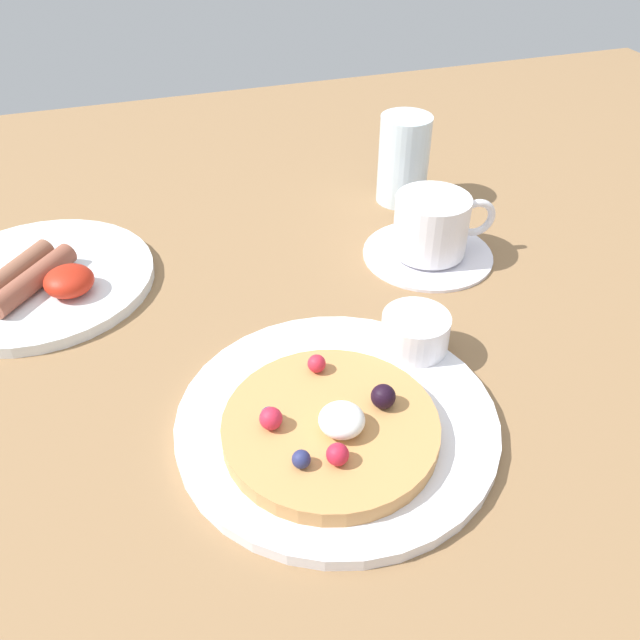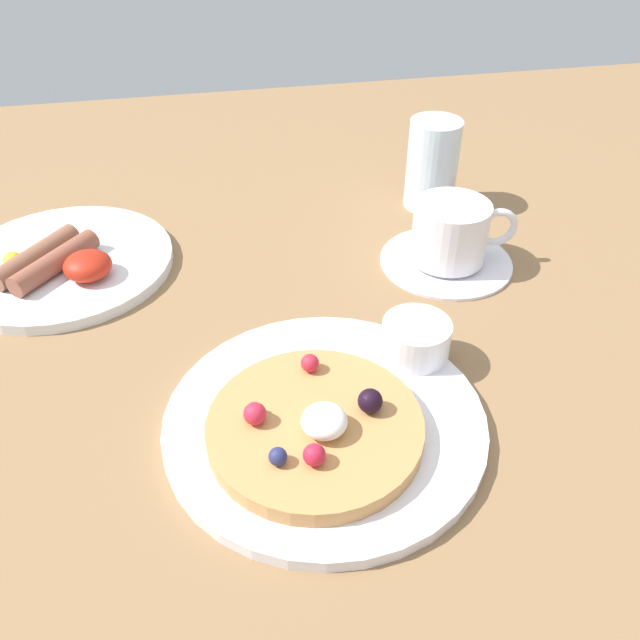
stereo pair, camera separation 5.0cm
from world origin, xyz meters
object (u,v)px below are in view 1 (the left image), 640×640
object	(u,v)px
pancake_plate	(337,420)
water_glass	(404,160)
breakfast_plate	(40,280)
coffee_cup	(433,224)
syrup_ramekin	(414,330)
coffee_saucer	(428,253)

from	to	relation	value
pancake_plate	water_glass	xyz separation A→B (cm)	(19.80, 33.22, 4.72)
breakfast_plate	coffee_cup	xyz separation A→B (cm)	(40.12, -7.13, 3.39)
syrup_ramekin	coffee_cup	size ratio (longest dim) A/B	0.54
syrup_ramekin	water_glass	xyz separation A→B (cm)	(10.65, 27.21, 2.49)
syrup_ramekin	breakfast_plate	distance (cm)	38.30
syrup_ramekin	coffee_cup	distance (cm)	16.70
coffee_cup	water_glass	distance (cm)	13.11
breakfast_plate	water_glass	xyz separation A→B (cm)	(42.29, 5.74, 4.68)
syrup_ramekin	coffee_saucer	size ratio (longest dim) A/B	0.42
coffee_saucer	breakfast_plate	bearing A→B (deg)	169.92
coffee_saucer	water_glass	world-z (taller)	water_glass
pancake_plate	syrup_ramekin	xyz separation A→B (cm)	(9.16, 6.01, 2.23)
breakfast_plate	coffee_cup	size ratio (longest dim) A/B	2.07
pancake_plate	coffee_saucer	xyz separation A→B (cm)	(17.46, 20.37, -0.19)
syrup_ramekin	pancake_plate	bearing A→B (deg)	-146.73
coffee_cup	coffee_saucer	bearing A→B (deg)	172.80
water_glass	coffee_cup	bearing A→B (deg)	-99.59
coffee_saucer	coffee_cup	xyz separation A→B (cm)	(0.17, -0.02, 3.62)
pancake_plate	syrup_ramekin	size ratio (longest dim) A/B	4.27
coffee_saucer	coffee_cup	size ratio (longest dim) A/B	1.27
breakfast_plate	water_glass	size ratio (longest dim) A/B	2.16
coffee_cup	breakfast_plate	bearing A→B (deg)	169.93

